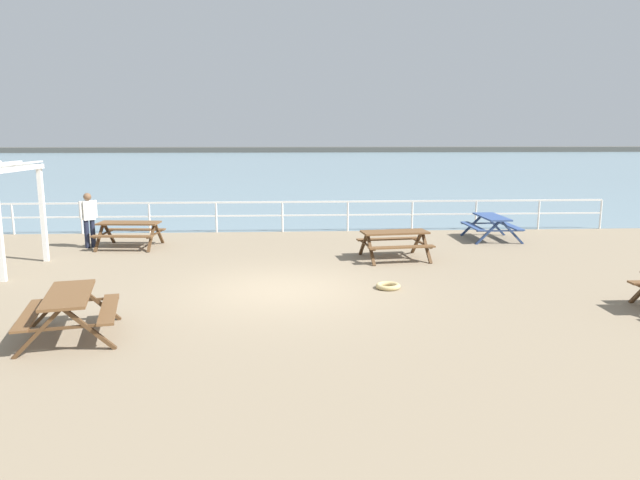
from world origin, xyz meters
TOP-DOWN VIEW (x-y plane):
  - ground_plane at (0.00, 0.00)m, footprint 30.00×24.00m
  - sea_band at (0.00, 52.75)m, footprint 142.00×90.00m
  - distant_shoreline at (0.00, 95.75)m, footprint 142.00×6.00m
  - seaward_railing at (-0.00, 7.75)m, footprint 23.07×0.07m
  - picnic_table_near_left at (-4.61, 5.15)m, footprint 1.92×1.68m
  - picnic_table_near_right at (6.79, 5.80)m, footprint 1.55×1.80m
  - picnic_table_mid_centre at (3.10, 3.04)m, footprint 1.97×1.73m
  - picnic_table_far_left at (-3.53, -2.86)m, footprint 1.87×2.09m
  - visitor at (-5.80, 5.19)m, footprint 0.44×0.38m
  - rope_coil at (2.39, -0.03)m, footprint 0.55×0.55m

SIDE VIEW (x-z plane):
  - ground_plane at x=0.00m, z-range -0.20..0.00m
  - sea_band at x=0.00m, z-range 0.00..0.00m
  - distant_shoreline at x=0.00m, z-range -0.90..0.90m
  - rope_coil at x=2.39m, z-range 0.00..0.11m
  - picnic_table_near_left at x=-4.61m, z-range 0.19..0.98m
  - picnic_table_near_right at x=6.79m, z-range 0.19..0.98m
  - picnic_table_mid_centre at x=3.10m, z-range 0.19..0.98m
  - picnic_table_far_left at x=-3.53m, z-range 0.19..0.98m
  - seaward_railing at x=0.00m, z-range 0.22..1.30m
  - visitor at x=-5.80m, z-range 0.12..1.78m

